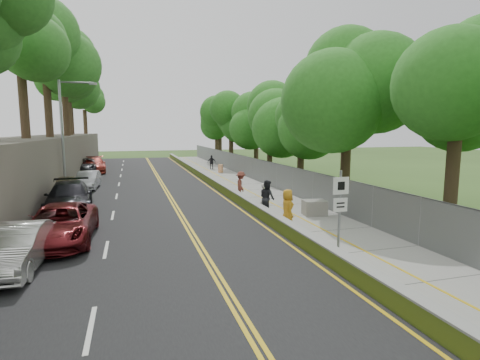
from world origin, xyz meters
TOP-DOWN VIEW (x-y plane):
  - ground at (0.00, 0.00)m, footprint 140.00×140.00m
  - road at (-5.40, 15.00)m, footprint 11.20×66.00m
  - sidewalk at (2.55, 15.00)m, footprint 4.20×66.00m
  - jersey_barrier at (0.25, 15.00)m, footprint 0.42×66.00m
  - rock_embankment at (-13.50, 15.00)m, footprint 5.00×66.00m
  - chainlink_fence at (4.65, 15.00)m, footprint 0.04×66.00m
  - trees_embankment at (-13.00, 15.00)m, footprint 6.40×66.00m
  - trees_fenceside at (7.00, 15.00)m, footprint 7.00×66.00m
  - streetlight at (-10.46, 14.00)m, footprint 2.52×0.22m
  - signpost at (1.05, -3.02)m, footprint 0.62×0.09m
  - construction_barrel at (3.00, 23.95)m, footprint 0.52×0.52m
  - concrete_block at (3.20, 3.00)m, footprint 1.31×1.05m
  - car_1 at (-9.86, -1.37)m, footprint 1.74×4.48m
  - car_2 at (-9.00, 1.48)m, footprint 2.58×5.50m
  - car_3 at (-9.52, 7.45)m, footprint 2.77×5.91m
  - car_4 at (-10.60, 12.80)m, footprint 2.01×4.27m
  - car_5 at (-9.41, 16.10)m, footprint 1.67×4.21m
  - car_6 at (-10.60, 27.35)m, footprint 3.07×5.76m
  - car_7 at (-9.93, 27.87)m, footprint 2.66×5.74m
  - car_8 at (-10.60, 30.71)m, footprint 1.85×4.42m
  - painter_0 at (0.75, 1.00)m, footprint 0.64×0.93m
  - painter_1 at (0.75, 4.17)m, footprint 0.41×0.62m
  - painter_2 at (0.75, 3.69)m, footprint 0.90×1.05m
  - painter_3 at (0.75, 8.63)m, footprint 0.82×1.26m
  - person_far at (2.80, 27.51)m, footprint 1.01×0.61m

SIDE VIEW (x-z plane):
  - ground at x=0.00m, z-range 0.00..0.00m
  - road at x=-5.40m, z-range 0.00..0.04m
  - sidewalk at x=2.55m, z-range 0.00..0.05m
  - jersey_barrier at x=0.25m, z-range 0.00..0.60m
  - concrete_block at x=3.20m, z-range 0.05..0.85m
  - construction_barrel at x=3.00m, z-range 0.05..0.91m
  - car_5 at x=-9.41m, z-range 0.04..1.40m
  - car_4 at x=-10.60m, z-range 0.04..1.45m
  - car_1 at x=-9.86m, z-range 0.04..1.50m
  - car_8 at x=-10.60m, z-range 0.04..1.53m
  - car_2 at x=-9.00m, z-range 0.04..1.56m
  - car_6 at x=-10.60m, z-range 0.04..1.58m
  - car_7 at x=-9.93m, z-range 0.04..1.66m
  - person_far at x=2.80m, z-range 0.05..1.67m
  - car_3 at x=-9.52m, z-range 0.04..1.71m
  - painter_1 at x=0.75m, z-range 0.05..1.72m
  - painter_0 at x=0.75m, z-range 0.05..1.86m
  - painter_3 at x=0.75m, z-range 0.05..1.88m
  - painter_2 at x=0.75m, z-range 0.05..1.94m
  - chainlink_fence at x=4.65m, z-range 0.00..2.00m
  - signpost at x=1.05m, z-range 0.41..3.51m
  - rock_embankment at x=-13.50m, z-range 0.00..4.00m
  - streetlight at x=-10.46m, z-range 0.64..8.64m
  - trees_fenceside at x=7.00m, z-range 0.00..14.00m
  - trees_embankment at x=-13.00m, z-range 4.00..17.00m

